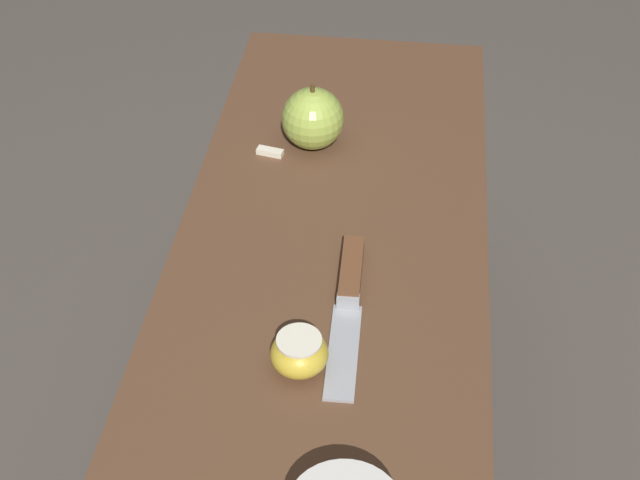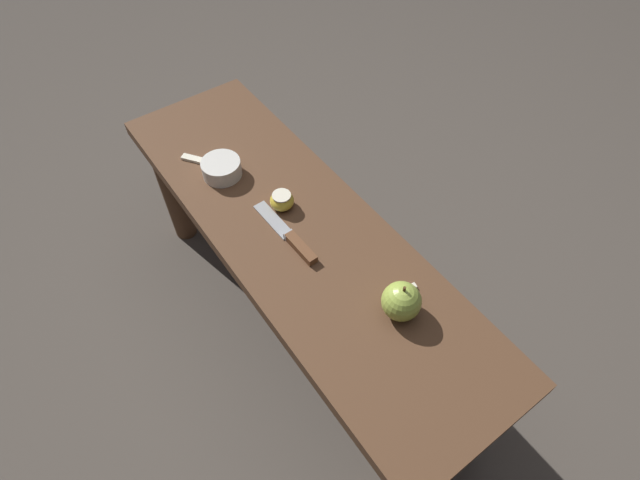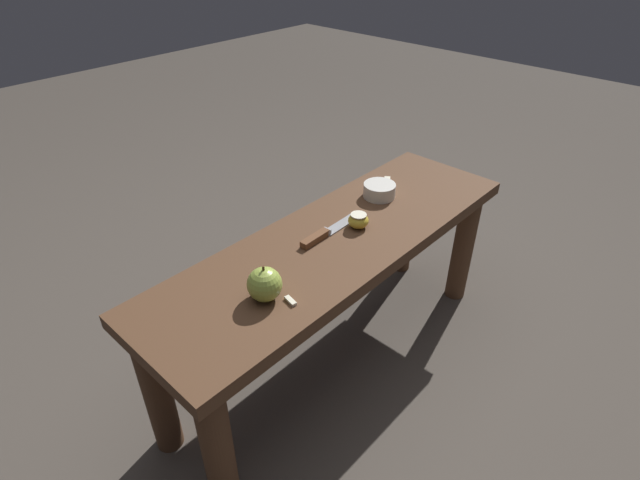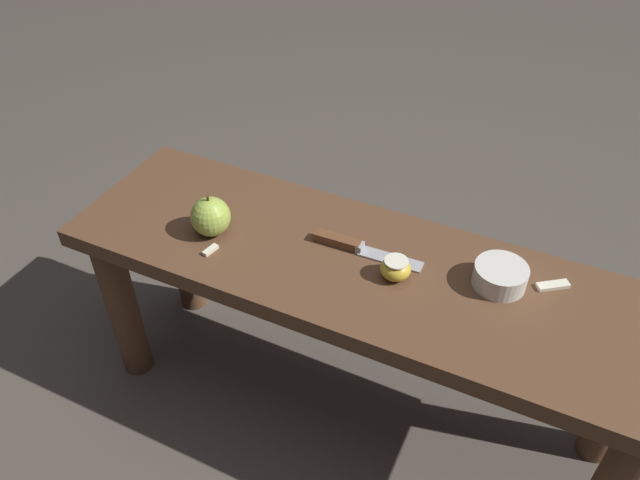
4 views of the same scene
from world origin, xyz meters
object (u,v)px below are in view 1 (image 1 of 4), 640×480
object	(u,v)px
apple_whole	(313,118)
apple_cut	(299,353)
knife	(349,291)
wooden_bench	(318,374)

from	to	relation	value
apple_whole	apple_cut	size ratio (longest dim) A/B	1.58
apple_whole	knife	bearing A→B (deg)	15.30
apple_whole	apple_cut	bearing A→B (deg)	5.47
apple_cut	apple_whole	bearing A→B (deg)	-174.53
apple_cut	wooden_bench	bearing A→B (deg)	173.23
knife	apple_cut	size ratio (longest dim) A/B	3.87
apple_whole	apple_cut	xyz separation A→B (m)	(0.40, 0.04, -0.02)
knife	apple_cut	world-z (taller)	apple_cut
knife	apple_cut	bearing A→B (deg)	-21.89
wooden_bench	apple_whole	xyz separation A→B (m)	(-0.32, -0.05, 0.15)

